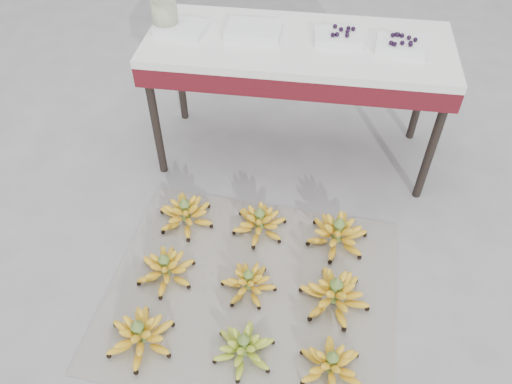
# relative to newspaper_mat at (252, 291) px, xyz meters

# --- Properties ---
(ground) EXTENTS (60.00, 60.00, 0.00)m
(ground) POSITION_rel_newspaper_mat_xyz_m (0.07, -0.07, -0.00)
(ground) COLOR slate
(ground) RESTS_ON ground
(newspaper_mat) EXTENTS (1.32, 1.13, 0.01)m
(newspaper_mat) POSITION_rel_newspaper_mat_xyz_m (0.00, 0.00, 0.00)
(newspaper_mat) COLOR silver
(newspaper_mat) RESTS_ON ground
(bunch_front_left) EXTENTS (0.36, 0.36, 0.17)m
(bunch_front_left) POSITION_rel_newspaper_mat_xyz_m (-0.40, -0.31, 0.06)
(bunch_front_left) COLOR yellow
(bunch_front_left) RESTS_ON newspaper_mat
(bunch_front_center) EXTENTS (0.25, 0.25, 0.15)m
(bunch_front_center) POSITION_rel_newspaper_mat_xyz_m (0.01, -0.30, 0.05)
(bunch_front_center) COLOR #81B131
(bunch_front_center) RESTS_ON newspaper_mat
(bunch_front_right) EXTENTS (0.33, 0.33, 0.15)m
(bunch_front_right) POSITION_rel_newspaper_mat_xyz_m (0.35, -0.32, 0.06)
(bunch_front_right) COLOR yellow
(bunch_front_right) RESTS_ON newspaper_mat
(bunch_mid_left) EXTENTS (0.34, 0.34, 0.16)m
(bunch_mid_left) POSITION_rel_newspaper_mat_xyz_m (-0.39, 0.02, 0.06)
(bunch_mid_left) COLOR yellow
(bunch_mid_left) RESTS_ON newspaper_mat
(bunch_mid_center) EXTENTS (0.29, 0.29, 0.14)m
(bunch_mid_center) POSITION_rel_newspaper_mat_xyz_m (-0.02, 0.01, 0.05)
(bunch_mid_center) COLOR yellow
(bunch_mid_center) RESTS_ON newspaper_mat
(bunch_mid_right) EXTENTS (0.36, 0.36, 0.18)m
(bunch_mid_right) POSITION_rel_newspaper_mat_xyz_m (0.36, -0.01, 0.06)
(bunch_mid_right) COLOR yellow
(bunch_mid_right) RESTS_ON newspaper_mat
(bunch_back_left) EXTENTS (0.34, 0.34, 0.17)m
(bunch_back_left) POSITION_rel_newspaper_mat_xyz_m (-0.38, 0.35, 0.06)
(bunch_back_left) COLOR yellow
(bunch_back_left) RESTS_ON newspaper_mat
(bunch_back_center) EXTENTS (0.31, 0.31, 0.16)m
(bunch_back_center) POSITION_rel_newspaper_mat_xyz_m (-0.01, 0.35, 0.06)
(bunch_back_center) COLOR yellow
(bunch_back_center) RESTS_ON newspaper_mat
(bunch_back_right) EXTENTS (0.34, 0.34, 0.18)m
(bunch_back_right) POSITION_rel_newspaper_mat_xyz_m (0.36, 0.33, 0.06)
(bunch_back_right) COLOR yellow
(bunch_back_right) RESTS_ON newspaper_mat
(vendor_table) EXTENTS (1.46, 0.58, 0.70)m
(vendor_table) POSITION_rel_newspaper_mat_xyz_m (0.09, 0.95, 0.62)
(vendor_table) COLOR black
(vendor_table) RESTS_ON ground
(tray_far_left) EXTENTS (0.26, 0.21, 0.04)m
(tray_far_left) POSITION_rel_newspaper_mat_xyz_m (-0.48, 0.96, 0.72)
(tray_far_left) COLOR silver
(tray_far_left) RESTS_ON vendor_table
(tray_left) EXTENTS (0.26, 0.19, 0.04)m
(tray_left) POSITION_rel_newspaper_mat_xyz_m (-0.13, 0.98, 0.72)
(tray_left) COLOR silver
(tray_left) RESTS_ON vendor_table
(tray_right) EXTENTS (0.24, 0.18, 0.06)m
(tray_right) POSITION_rel_newspaper_mat_xyz_m (0.27, 0.98, 0.72)
(tray_right) COLOR silver
(tray_right) RESTS_ON vendor_table
(tray_far_right) EXTENTS (0.24, 0.18, 0.06)m
(tray_far_right) POSITION_rel_newspaper_mat_xyz_m (0.55, 0.94, 0.72)
(tray_far_right) COLOR silver
(tray_far_right) RESTS_ON vendor_table
(glass_jar) EXTENTS (0.15, 0.15, 0.16)m
(glass_jar) POSITION_rel_newspaper_mat_xyz_m (-0.56, 0.97, 0.77)
(glass_jar) COLOR beige
(glass_jar) RESTS_ON vendor_table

